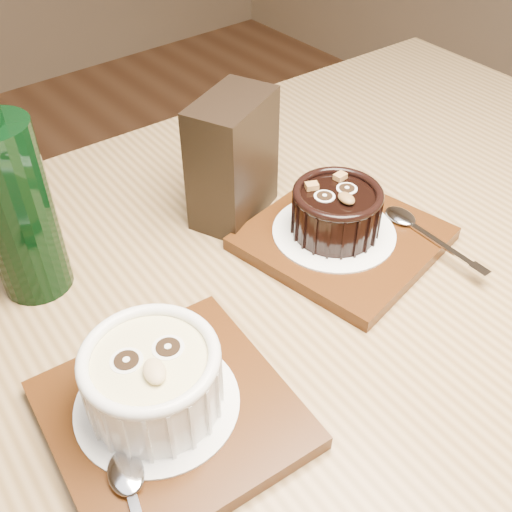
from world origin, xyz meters
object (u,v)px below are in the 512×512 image
(table, at_px, (294,373))
(ramekin_white, at_px, (153,377))
(green_bottle, at_px, (15,205))
(tray_left, at_px, (171,414))
(condiment_stand, at_px, (233,160))
(tray_right, at_px, (343,239))
(ramekin_dark, at_px, (336,209))

(table, relative_size, ramekin_white, 11.75)
(table, relative_size, green_bottle, 5.00)
(tray_left, xyz_separation_m, condiment_stand, (0.21, 0.19, 0.06))
(green_bottle, bearing_deg, table, -48.73)
(tray_right, xyz_separation_m, ramekin_dark, (-0.01, 0.01, 0.04))
(tray_right, bearing_deg, condiment_stand, 115.10)
(table, distance_m, ramekin_dark, 0.18)
(tray_right, bearing_deg, ramekin_dark, 133.89)
(tray_left, height_order, ramekin_dark, ramekin_dark)
(tray_right, height_order, ramekin_dark, ramekin_dark)
(ramekin_white, bearing_deg, tray_right, 28.21)
(ramekin_dark, height_order, green_bottle, green_bottle)
(condiment_stand, height_order, green_bottle, green_bottle)
(ramekin_dark, height_order, condiment_stand, condiment_stand)
(table, bearing_deg, ramekin_dark, 28.14)
(ramekin_white, height_order, condiment_stand, condiment_stand)
(tray_right, bearing_deg, table, -156.69)
(ramekin_white, height_order, green_bottle, green_bottle)
(ramekin_dark, bearing_deg, tray_left, -153.58)
(ramekin_white, distance_m, tray_right, 0.28)
(table, distance_m, tray_left, 0.19)
(table, bearing_deg, ramekin_white, -175.80)
(condiment_stand, xyz_separation_m, green_bottle, (-0.22, 0.03, 0.03))
(ramekin_dark, relative_size, condiment_stand, 0.66)
(tray_right, distance_m, ramekin_dark, 0.04)
(tray_left, relative_size, condiment_stand, 1.29)
(table, bearing_deg, tray_right, 23.31)
(tray_left, height_order, condiment_stand, condiment_stand)
(ramekin_white, bearing_deg, tray_left, -47.68)
(tray_left, relative_size, ramekin_white, 1.71)
(table, distance_m, green_bottle, 0.32)
(ramekin_dark, bearing_deg, tray_right, -36.13)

